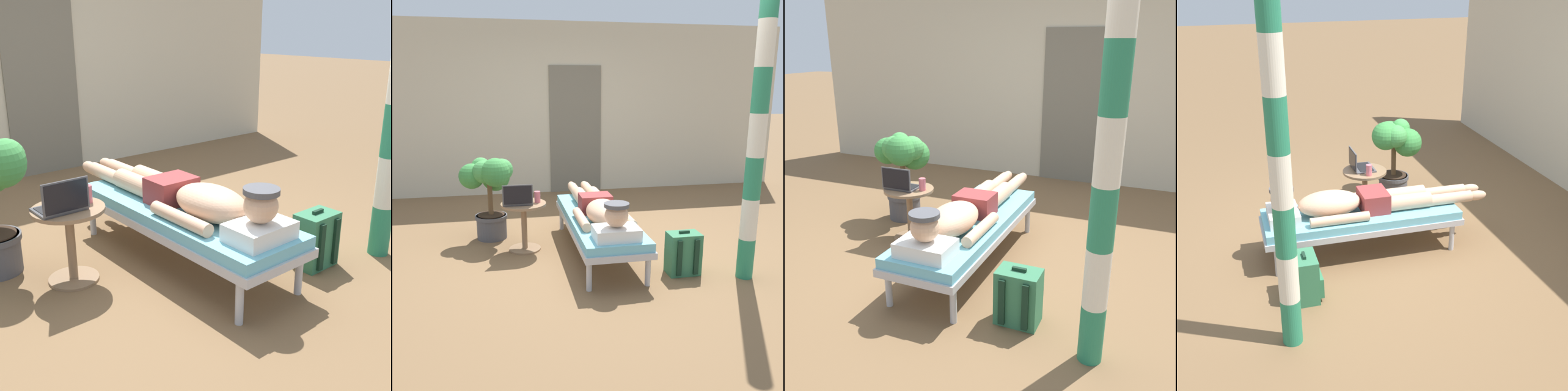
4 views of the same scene
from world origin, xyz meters
TOP-DOWN VIEW (x-y plane):
  - ground_plane at (0.00, 0.00)m, footprint 40.00×40.00m
  - house_wall_back at (0.06, 2.83)m, footprint 7.60×0.20m
  - house_door_panel at (0.31, 2.72)m, footprint 0.84×0.03m
  - lounge_chair at (0.06, -0.10)m, footprint 0.63×1.91m
  - person_reclining at (0.06, -0.18)m, footprint 0.53×2.17m
  - side_table at (-0.70, 0.14)m, footprint 0.48×0.48m
  - laptop at (-0.76, 0.09)m, footprint 0.31×0.24m
  - drink_glass at (-0.55, 0.15)m, footprint 0.06×0.06m
  - backpack at (0.73, -0.77)m, footprint 0.30×0.26m

SIDE VIEW (x-z plane):
  - ground_plane at x=0.00m, z-range 0.00..0.00m
  - backpack at x=0.73m, z-range -0.02..0.41m
  - lounge_chair at x=0.06m, z-range 0.14..0.56m
  - side_table at x=-0.70m, z-range 0.09..0.62m
  - person_reclining at x=0.06m, z-range 0.36..0.68m
  - laptop at x=-0.76m, z-range 0.47..0.69m
  - drink_glass at x=-0.55m, z-range 0.52..0.64m
  - house_door_panel at x=0.31m, z-range 0.00..2.04m
  - house_wall_back at x=0.06m, z-range 0.00..2.70m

